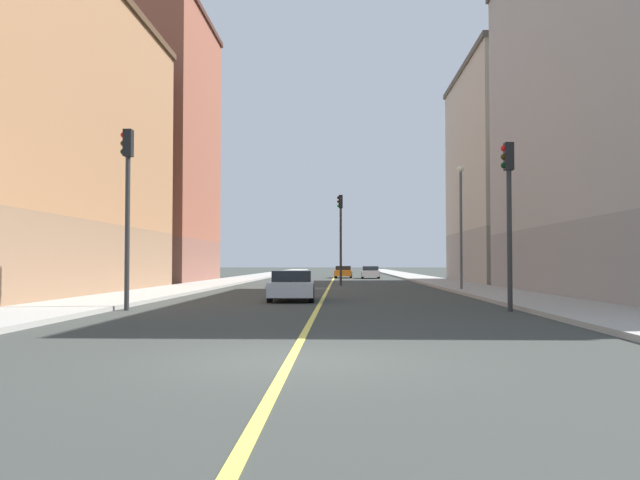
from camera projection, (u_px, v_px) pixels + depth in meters
name	position (u px, v px, depth m)	size (l,w,h in m)	color
ground_plane	(290.00, 361.00, 10.45)	(400.00, 400.00, 0.00)	#333734
sidewalk_left	(426.00, 279.00, 59.11)	(3.56, 168.00, 0.15)	#9E9B93
sidewalk_right	(241.00, 279.00, 59.68)	(3.56, 168.00, 0.15)	#9E9B93
lane_center_stripe	(333.00, 280.00, 59.39)	(0.16, 154.00, 0.01)	#E5D14C
building_left_mid	(533.00, 174.00, 50.38)	(11.18, 16.69, 16.80)	#9D9688
building_right_corner	(3.00, 138.00, 31.60)	(11.18, 22.35, 15.27)	#8F6B4F
building_right_midblock	(137.00, 147.00, 52.39)	(11.18, 14.34, 21.69)	brown
traffic_light_left_near	(509.00, 201.00, 21.06)	(0.40, 0.32, 5.47)	#2D2D2D
traffic_light_right_near	(127.00, 193.00, 21.50)	(0.40, 0.32, 5.99)	#2D2D2D
traffic_light_median_far	(340.00, 227.00, 44.83)	(0.40, 0.32, 6.24)	#2D2D2D
street_lamp_left_near	(461.00, 213.00, 35.08)	(0.36, 0.36, 6.67)	#4C4C51
car_silver	(292.00, 286.00, 27.00)	(1.98, 4.41, 1.24)	silver
car_orange	(343.00, 272.00, 66.89)	(1.87, 4.57, 1.23)	orange
car_white	(370.00, 272.00, 64.82)	(1.94, 4.55, 1.21)	white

